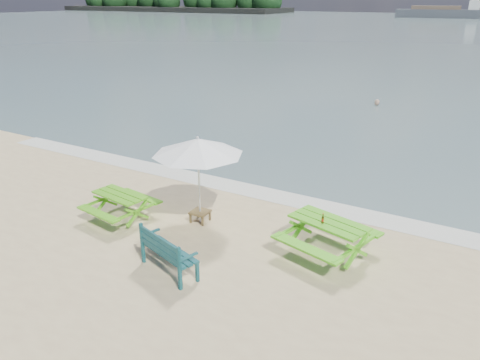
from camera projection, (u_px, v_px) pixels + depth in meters
The scene contains 9 objects.
foam_strip at pixel (270, 195), 13.67m from camera, with size 22.00×0.90×0.01m, color silver.
island_headland at pixel (171, 2), 172.84m from camera, with size 90.00×22.00×7.60m.
picnic_table_left at pixel (121, 207), 12.09m from camera, with size 1.67×1.81×0.70m.
picnic_table_right at pixel (328, 238), 10.41m from camera, with size 2.14×2.28×0.82m.
park_bench at pixel (169, 260), 9.78m from camera, with size 1.55×0.91×0.91m.
side_table at pixel (200, 216), 12.00m from camera, with size 0.47×0.47×0.29m.
patio_umbrella at pixel (198, 147), 11.32m from camera, with size 2.36×2.36×2.23m.
beer_bottle at pixel (323, 220), 10.14m from camera, with size 0.06×0.06×0.23m.
swimmer at pixel (376, 114), 25.03m from camera, with size 0.62×0.45×1.60m.
Camera 1 is at (5.60, -6.67, 5.43)m, focal length 35.00 mm.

